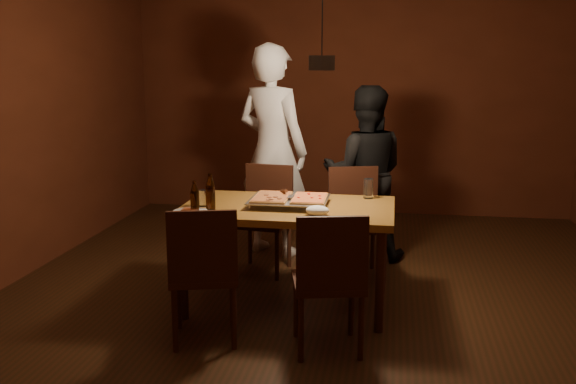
% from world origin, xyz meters
% --- Properties ---
extents(room_shell, '(6.00, 6.00, 6.00)m').
position_xyz_m(room_shell, '(0.00, 0.00, 1.40)').
color(room_shell, '#341A0E').
rests_on(room_shell, ground).
extents(dining_table, '(1.50, 0.90, 0.75)m').
position_xyz_m(dining_table, '(-0.22, -0.06, 0.68)').
color(dining_table, olive).
rests_on(dining_table, floor).
extents(chair_far_left, '(0.47, 0.47, 0.49)m').
position_xyz_m(chair_far_left, '(-0.55, 0.74, 0.54)').
color(chair_far_left, '#38190F').
rests_on(chair_far_left, floor).
extents(chair_far_right, '(0.52, 0.52, 0.49)m').
position_xyz_m(chair_far_right, '(0.21, 0.75, 0.54)').
color(chair_far_right, '#38190F').
rests_on(chair_far_right, floor).
extents(chair_near_left, '(0.52, 0.52, 0.49)m').
position_xyz_m(chair_near_left, '(-0.63, -0.80, 0.54)').
color(chair_near_left, '#38190F').
rests_on(chair_near_left, floor).
extents(chair_near_right, '(0.50, 0.50, 0.49)m').
position_xyz_m(chair_near_right, '(0.15, -0.81, 0.54)').
color(chair_near_right, '#38190F').
rests_on(chair_near_right, floor).
extents(pizza_tray, '(0.59, 0.49, 0.05)m').
position_xyz_m(pizza_tray, '(-0.22, -0.04, 0.77)').
color(pizza_tray, silver).
rests_on(pizza_tray, dining_table).
extents(pizza_meat, '(0.26, 0.40, 0.02)m').
position_xyz_m(pizza_meat, '(-0.35, -0.04, 0.81)').
color(pizza_meat, maroon).
rests_on(pizza_meat, pizza_tray).
extents(pizza_cheese, '(0.25, 0.38, 0.02)m').
position_xyz_m(pizza_cheese, '(-0.07, -0.04, 0.81)').
color(pizza_cheese, gold).
rests_on(pizza_cheese, pizza_tray).
extents(spatula, '(0.19, 0.25, 0.04)m').
position_xyz_m(spatula, '(-0.22, -0.03, 0.81)').
color(spatula, silver).
rests_on(spatula, pizza_tray).
extents(beer_bottle_a, '(0.06, 0.06, 0.22)m').
position_xyz_m(beer_bottle_a, '(-0.81, -0.38, 0.86)').
color(beer_bottle_a, black).
rests_on(beer_bottle_a, dining_table).
extents(beer_bottle_b, '(0.07, 0.07, 0.25)m').
position_xyz_m(beer_bottle_b, '(-0.74, -0.26, 0.88)').
color(beer_bottle_b, black).
rests_on(beer_bottle_b, dining_table).
extents(water_glass_left, '(0.07, 0.07, 0.12)m').
position_xyz_m(water_glass_left, '(-0.81, -0.17, 0.81)').
color(water_glass_left, silver).
rests_on(water_glass_left, dining_table).
extents(water_glass_right, '(0.07, 0.07, 0.15)m').
position_xyz_m(water_glass_right, '(0.33, 0.29, 0.82)').
color(water_glass_right, silver).
rests_on(water_glass_right, dining_table).
extents(plate_slice, '(0.23, 0.23, 0.03)m').
position_xyz_m(plate_slice, '(-0.85, -0.39, 0.76)').
color(plate_slice, white).
rests_on(plate_slice, dining_table).
extents(napkin, '(0.16, 0.12, 0.07)m').
position_xyz_m(napkin, '(0.02, -0.31, 0.78)').
color(napkin, white).
rests_on(napkin, dining_table).
extents(diner_white, '(0.82, 0.70, 1.92)m').
position_xyz_m(diner_white, '(-0.58, 1.23, 0.96)').
color(diner_white, silver).
rests_on(diner_white, floor).
extents(diner_dark, '(0.79, 0.63, 1.55)m').
position_xyz_m(diner_dark, '(0.26, 1.21, 0.78)').
color(diner_dark, black).
rests_on(diner_dark, floor).
extents(pendant_lamp, '(0.18, 0.18, 1.10)m').
position_xyz_m(pendant_lamp, '(0.00, 0.00, 1.76)').
color(pendant_lamp, black).
rests_on(pendant_lamp, ceiling).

